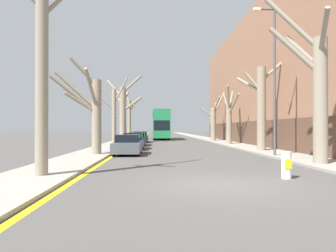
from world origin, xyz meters
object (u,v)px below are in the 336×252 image
(street_tree_left_0, at_px, (43,67))
(street_tree_right_2, at_px, (229,118))
(parked_car_1, at_px, (133,141))
(parked_car_3, at_px, (140,137))
(street_tree_left_3, at_px, (123,111))
(lamp_post, at_px, (273,74))
(street_tree_right_1, at_px, (261,105))
(parked_car_0, at_px, (128,145))
(street_tree_left_4, at_px, (129,117))
(street_tree_left_2, at_px, (113,114))
(street_tree_right_0, at_px, (317,89))
(traffic_bollard, at_px, (286,165))
(street_tree_left_1, at_px, (92,111))
(parked_car_2, at_px, (137,139))
(street_tree_right_3, at_px, (214,121))
(double_decker_bus, at_px, (161,123))

(street_tree_left_0, xyz_separation_m, street_tree_right_2, (12.13, 21.39, -1.09))
(parked_car_1, height_order, parked_car_3, parked_car_1)
(street_tree_left_3, distance_m, lamp_post, 22.38)
(street_tree_right_1, relative_size, parked_car_3, 1.86)
(street_tree_right_1, xyz_separation_m, parked_car_0, (-10.06, -2.08, -2.95))
(street_tree_left_4, distance_m, lamp_post, 30.82)
(street_tree_left_2, bearing_deg, parked_car_0, -74.67)
(street_tree_left_0, bearing_deg, parked_car_3, 85.33)
(street_tree_right_0, bearing_deg, traffic_bollard, -130.78)
(street_tree_left_3, distance_m, traffic_bollard, 28.61)
(street_tree_left_2, bearing_deg, street_tree_left_4, 90.41)
(street_tree_right_1, bearing_deg, street_tree_left_2, 155.31)
(street_tree_left_4, bearing_deg, street_tree_right_0, -70.05)
(street_tree_left_1, distance_m, parked_car_0, 3.33)
(street_tree_left_1, relative_size, parked_car_2, 1.47)
(street_tree_right_2, bearing_deg, street_tree_left_4, 130.01)
(street_tree_right_3, relative_size, double_decker_bus, 0.66)
(street_tree_left_3, xyz_separation_m, parked_car_1, (2.16, -11.77, -3.32))
(street_tree_right_1, height_order, parked_car_3, street_tree_right_1)
(street_tree_right_2, relative_size, parked_car_0, 1.55)
(street_tree_left_4, relative_size, lamp_post, 0.85)
(street_tree_left_1, xyz_separation_m, parked_car_0, (2.22, 0.94, -2.30))
(street_tree_left_3, bearing_deg, street_tree_left_1, -90.16)
(street_tree_left_0, height_order, parked_car_2, street_tree_left_0)
(street_tree_right_2, distance_m, street_tree_right_3, 8.31)
(parked_car_3, xyz_separation_m, lamp_post, (9.23, -19.31, 4.50))
(street_tree_left_4, distance_m, street_tree_right_1, 27.11)
(street_tree_right_1, relative_size, traffic_bollard, 7.91)
(street_tree_right_0, distance_m, parked_car_0, 12.05)
(parked_car_3, height_order, traffic_bollard, parked_car_3)
(parked_car_3, bearing_deg, parked_car_0, -90.00)
(street_tree_right_0, bearing_deg, street_tree_left_0, -165.20)
(street_tree_right_0, bearing_deg, street_tree_left_3, 116.77)
(street_tree_left_0, bearing_deg, street_tree_right_1, 43.84)
(parked_car_0, height_order, parked_car_1, parked_car_1)
(street_tree_right_2, bearing_deg, street_tree_right_1, -89.36)
(parked_car_1, bearing_deg, street_tree_right_1, -16.90)
(street_tree_left_0, distance_m, traffic_bollard, 9.46)
(street_tree_left_4, bearing_deg, street_tree_left_0, -89.90)
(street_tree_right_2, bearing_deg, traffic_bollard, -98.77)
(street_tree_right_2, bearing_deg, double_decker_bus, 114.64)
(lamp_post, distance_m, traffic_bollard, 9.46)
(traffic_bollard, bearing_deg, street_tree_right_0, 49.22)
(street_tree_right_1, xyz_separation_m, traffic_bollard, (-3.48, -12.19, -3.11))
(street_tree_left_2, xyz_separation_m, street_tree_right_0, (11.77, -14.21, 0.53))
(street_tree_right_1, bearing_deg, street_tree_left_1, -166.16)
(parked_car_0, bearing_deg, street_tree_left_1, -157.03)
(double_decker_bus, bearing_deg, lamp_post, -77.75)
(parked_car_1, bearing_deg, parked_car_3, 90.00)
(street_tree_left_4, relative_size, street_tree_right_2, 1.26)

